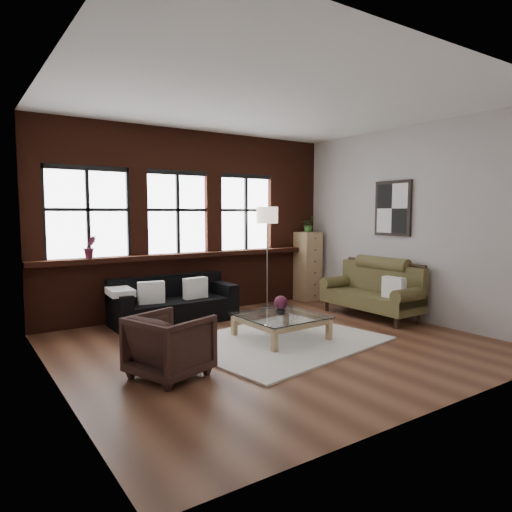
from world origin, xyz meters
TOP-DOWN VIEW (x-y plane):
  - floor at (0.00, 0.00)m, footprint 5.50×5.50m
  - ceiling at (0.00, 0.00)m, footprint 5.50×5.50m
  - wall_back at (0.00, 2.50)m, footprint 5.50×0.00m
  - wall_front at (0.00, -2.50)m, footprint 5.50×0.00m
  - wall_left at (-2.75, 0.00)m, footprint 0.00×5.00m
  - wall_right at (2.75, 0.00)m, footprint 0.00×5.00m
  - brick_backwall at (0.00, 2.44)m, footprint 5.50×0.12m
  - sill_ledge at (0.00, 2.35)m, footprint 5.50×0.30m
  - window_left at (-1.80, 2.45)m, footprint 1.38×0.10m
  - window_mid at (-0.30, 2.45)m, footprint 1.38×0.10m
  - window_right at (1.10, 2.45)m, footprint 1.38×0.10m
  - wall_poster at (2.72, 0.30)m, footprint 0.05×0.74m
  - shag_rug at (0.12, 0.02)m, footprint 2.91×2.45m
  - dark_sofa at (-0.62, 1.90)m, footprint 1.99×0.80m
  - pillow_a at (-1.05, 1.80)m, footprint 0.42×0.21m
  - pillow_b at (-0.29, 1.80)m, footprint 0.41×0.17m
  - vintage_settee at (2.30, 0.38)m, footprint 0.80×1.80m
  - pillow_settee at (2.22, -0.17)m, footprint 0.14×0.38m
  - armchair at (-1.67, -0.35)m, footprint 0.97×0.95m
  - coffee_table at (0.21, 0.14)m, footprint 1.09×1.09m
  - vase at (0.21, 0.14)m, footprint 0.17×0.17m
  - flowers at (0.21, 0.14)m, footprint 0.19×0.19m
  - drawer_chest at (2.43, 2.18)m, footprint 0.43×0.43m
  - potted_plant_top at (2.43, 2.18)m, footprint 0.34×0.32m
  - floor_lamp at (1.32, 2.03)m, footprint 0.40×0.40m
  - sill_plant at (-1.81, 2.32)m, footprint 0.20×0.17m

SIDE VIEW (x-z plane):
  - floor at x=0.00m, z-range 0.00..0.00m
  - shag_rug at x=0.12m, z-range 0.00..0.03m
  - coffee_table at x=0.21m, z-range -0.01..0.35m
  - armchair at x=-1.67m, z-range 0.00..0.69m
  - dark_sofa at x=-0.62m, z-range 0.00..0.72m
  - vase at x=0.21m, z-range 0.35..0.49m
  - vintage_settee at x=2.30m, z-range 0.00..0.96m
  - flowers at x=0.21m, z-range 0.43..0.62m
  - pillow_a at x=-1.05m, z-range 0.38..0.72m
  - pillow_b at x=-0.29m, z-range 0.38..0.72m
  - pillow_settee at x=2.22m, z-range 0.42..0.76m
  - drawer_chest at x=2.43m, z-range 0.00..1.39m
  - floor_lamp at x=1.32m, z-range 0.00..2.03m
  - sill_ledge at x=0.00m, z-range 1.00..1.08m
  - sill_plant at x=-1.81m, z-range 1.08..1.43m
  - potted_plant_top at x=2.43m, z-range 1.39..1.70m
  - wall_back at x=0.00m, z-range -1.15..4.35m
  - wall_front at x=0.00m, z-range -1.15..4.35m
  - wall_left at x=-2.75m, z-range -0.90..4.10m
  - wall_right at x=2.75m, z-range -0.90..4.10m
  - brick_backwall at x=0.00m, z-range 0.00..3.20m
  - window_left at x=-1.80m, z-range 1.00..2.50m
  - window_mid at x=-0.30m, z-range 1.00..2.50m
  - window_right at x=1.10m, z-range 1.00..2.50m
  - wall_poster at x=2.72m, z-range 1.38..2.32m
  - ceiling at x=0.00m, z-range 3.20..3.20m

